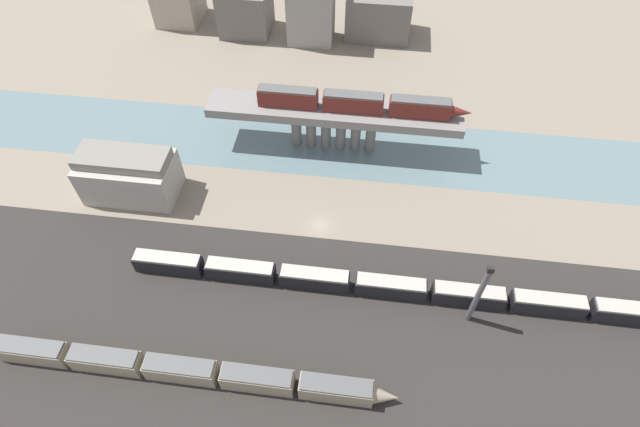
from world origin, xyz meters
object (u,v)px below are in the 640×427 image
Objects in this scene: signal_tower at (478,295)px; train_yard_mid at (437,292)px; train_on_bridge at (360,103)px; warehouse_building at (129,175)px; train_yard_near at (189,371)px.

train_yard_mid is at bearing 148.76° from signal_tower.
train_on_bridge reaches higher than warehouse_building.
train_yard_mid is 64.55m from warehouse_building.
train_on_bridge is 42.02m from train_yard_mid.
train_yard_near is 0.58× the size of train_yard_mid.
signal_tower is at bearing -17.35° from warehouse_building.
train_yard_mid is at bearing 26.21° from train_yard_near.
train_on_bridge is at bearing 114.72° from train_yard_mid.
train_yard_near is 43.62m from warehouse_building.
train_yard_mid is at bearing -15.99° from warehouse_building.
train_on_bridge is 49.47m from warehouse_building.
train_yard_near is 4.04× the size of signal_tower.
signal_tower reaches higher than warehouse_building.
signal_tower is at bearing 19.68° from train_yard_near.
signal_tower is (44.49, 15.92, 5.85)m from train_yard_near.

